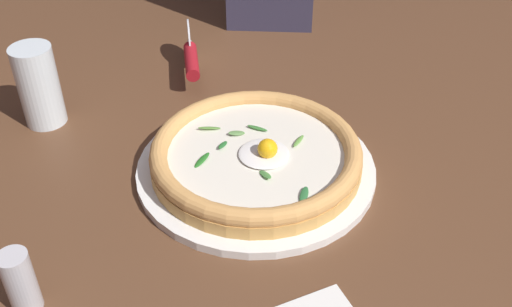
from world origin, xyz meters
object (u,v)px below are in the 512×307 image
at_px(drinking_glass, 40,91).
at_px(pepper_shaker, 20,282).
at_px(pizza_cutter, 191,55).
at_px(pizza, 256,155).

xyz_separation_m(drinking_glass, pepper_shaker, (-0.34, -0.09, -0.01)).
relative_size(pizza_cutter, pepper_shaker, 2.04).
bearing_deg(pizza_cutter, drinking_glass, 125.95).
relative_size(pizza, pizza_cutter, 1.80).
bearing_deg(drinking_glass, pizza_cutter, -54.05).
distance_m(pizza, pepper_shaker, 0.33).
bearing_deg(pizza, pepper_shaker, 135.87).
height_order(pizza_cutter, pepper_shaker, pizza_cutter).
bearing_deg(pepper_shaker, drinking_glass, 15.24).
bearing_deg(pizza, drinking_glass, 71.66).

